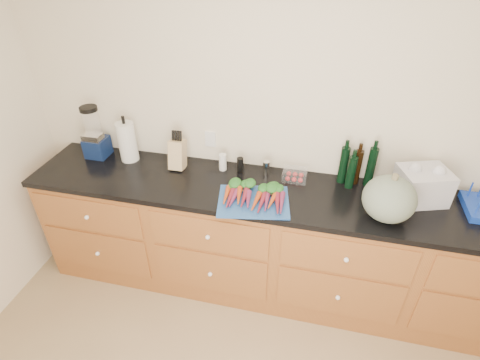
% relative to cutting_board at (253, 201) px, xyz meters
% --- Properties ---
extents(wall_back, '(4.10, 0.05, 2.60)m').
position_rel_cutting_board_xyz_m(wall_back, '(0.18, 0.48, 0.35)').
color(wall_back, beige).
rests_on(wall_back, ground).
extents(cabinets, '(3.60, 0.64, 0.90)m').
position_rel_cutting_board_xyz_m(cabinets, '(0.18, 0.16, -0.50)').
color(cabinets, brown).
rests_on(cabinets, ground).
extents(countertop, '(3.64, 0.62, 0.04)m').
position_rel_cutting_board_xyz_m(countertop, '(0.18, 0.16, -0.03)').
color(countertop, black).
rests_on(countertop, cabinets).
extents(cutting_board, '(0.51, 0.43, 0.01)m').
position_rel_cutting_board_xyz_m(cutting_board, '(0.00, 0.00, 0.00)').
color(cutting_board, '#244F90').
rests_on(cutting_board, countertop).
extents(carrots, '(0.41, 0.30, 0.06)m').
position_rel_cutting_board_xyz_m(carrots, '(0.00, 0.04, 0.03)').
color(carrots, '#C04416').
rests_on(carrots, cutting_board).
extents(squash, '(0.32, 0.32, 0.29)m').
position_rel_cutting_board_xyz_m(squash, '(0.82, 0.04, 0.14)').
color(squash, '#586756').
rests_on(squash, countertop).
extents(blender_appliance, '(0.16, 0.16, 0.41)m').
position_rel_cutting_board_xyz_m(blender_appliance, '(-1.30, 0.32, 0.17)').
color(blender_appliance, '#0E1D45').
rests_on(blender_appliance, countertop).
extents(paper_towel, '(0.14, 0.14, 0.30)m').
position_rel_cutting_board_xyz_m(paper_towel, '(-1.04, 0.32, 0.15)').
color(paper_towel, silver).
rests_on(paper_towel, countertop).
extents(knife_block, '(0.11, 0.11, 0.22)m').
position_rel_cutting_board_xyz_m(knife_block, '(-0.63, 0.30, 0.10)').
color(knife_block, '#CEB979').
rests_on(knife_block, countertop).
extents(grinder_salt, '(0.06, 0.06, 0.13)m').
position_rel_cutting_board_xyz_m(grinder_salt, '(-0.30, 0.34, 0.06)').
color(grinder_salt, silver).
rests_on(grinder_salt, countertop).
extents(grinder_pepper, '(0.05, 0.05, 0.12)m').
position_rel_cutting_board_xyz_m(grinder_pepper, '(-0.17, 0.34, 0.05)').
color(grinder_pepper, black).
rests_on(grinder_pepper, countertop).
extents(canister_chrome, '(0.05, 0.05, 0.11)m').
position_rel_cutting_board_xyz_m(canister_chrome, '(0.02, 0.34, 0.05)').
color(canister_chrome, silver).
rests_on(canister_chrome, countertop).
extents(tomato_box, '(0.17, 0.13, 0.08)m').
position_rel_cutting_board_xyz_m(tomato_box, '(0.23, 0.33, 0.03)').
color(tomato_box, white).
rests_on(tomato_box, countertop).
extents(bottles, '(0.24, 0.12, 0.29)m').
position_rel_cutting_board_xyz_m(bottles, '(0.64, 0.37, 0.13)').
color(bottles, black).
rests_on(bottles, countertop).
extents(grocery_bag, '(0.36, 0.33, 0.22)m').
position_rel_cutting_board_xyz_m(grocery_bag, '(1.05, 0.28, 0.10)').
color(grocery_bag, white).
rests_on(grocery_bag, countertop).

